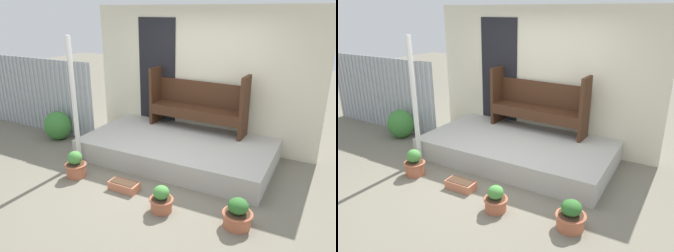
{
  "view_description": "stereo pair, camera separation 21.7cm",
  "coord_description": "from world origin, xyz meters",
  "views": [
    {
      "loc": [
        2.2,
        -3.92,
        2.51
      ],
      "look_at": [
        0.02,
        0.31,
        0.81
      ],
      "focal_mm": 35.0,
      "sensor_mm": 36.0,
      "label": 1
    },
    {
      "loc": [
        2.39,
        -3.81,
        2.51
      ],
      "look_at": [
        0.02,
        0.31,
        0.81
      ],
      "focal_mm": 35.0,
      "sensor_mm": 36.0,
      "label": 2
    }
  ],
  "objects": [
    {
      "name": "shrub_by_fence",
      "position": [
        -2.66,
        0.61,
        0.29
      ],
      "size": [
        0.57,
        0.51,
        0.58
      ],
      "color": "#387A33",
      "rests_on": "ground_plane"
    },
    {
      "name": "bench",
      "position": [
        -0.0,
        1.55,
        0.9
      ],
      "size": [
        1.87,
        0.48,
        1.1
      ],
      "rotation": [
        0.0,
        0.0,
        -0.05
      ],
      "color": "#422616",
      "rests_on": "porch_slab"
    },
    {
      "name": "flower_pot_middle",
      "position": [
        0.42,
        -0.66,
        0.16
      ],
      "size": [
        0.32,
        0.32,
        0.36
      ],
      "color": "#B26042",
      "rests_on": "ground_plane"
    },
    {
      "name": "porch_slab",
      "position": [
        -0.08,
        0.88,
        0.18
      ],
      "size": [
        3.25,
        1.76,
        0.36
      ],
      "color": "#B2AFA8",
      "rests_on": "ground_plane"
    },
    {
      "name": "fence_corrugated",
      "position": [
        -3.5,
        0.9,
        0.78
      ],
      "size": [
        3.05,
        0.05,
        1.57
      ],
      "color": "#9EA3A8",
      "rests_on": "ground_plane"
    },
    {
      "name": "flower_pot_left",
      "position": [
        -1.23,
        -0.45,
        0.19
      ],
      "size": [
        0.34,
        0.34,
        0.43
      ],
      "color": "#B26042",
      "rests_on": "ground_plane"
    },
    {
      "name": "ground_plane",
      "position": [
        0.0,
        0.0,
        0.0
      ],
      "size": [
        24.0,
        24.0,
        0.0
      ],
      "primitive_type": "plane",
      "color": "#706B5B"
    },
    {
      "name": "flower_pot_right",
      "position": [
        1.4,
        -0.53,
        0.17
      ],
      "size": [
        0.38,
        0.38,
        0.38
      ],
      "color": "#B26042",
      "rests_on": "ground_plane"
    },
    {
      "name": "planter_box_rect",
      "position": [
        -0.32,
        -0.45,
        0.07
      ],
      "size": [
        0.44,
        0.22,
        0.13
      ],
      "color": "#C67251",
      "rests_on": "ground_plane"
    },
    {
      "name": "house_wall",
      "position": [
        -0.12,
        1.79,
        1.3
      ],
      "size": [
        4.45,
        0.08,
        2.6
      ],
      "color": "beige",
      "rests_on": "ground_plane"
    },
    {
      "name": "support_post",
      "position": [
        -1.5,
        -0.07,
        1.07
      ],
      "size": [
        0.08,
        0.08,
        2.15
      ],
      "color": "silver",
      "rests_on": "ground_plane"
    }
  ]
}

